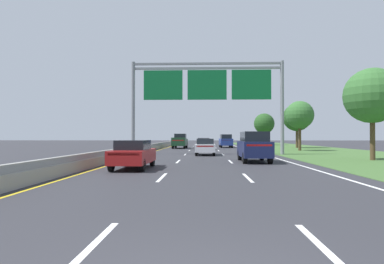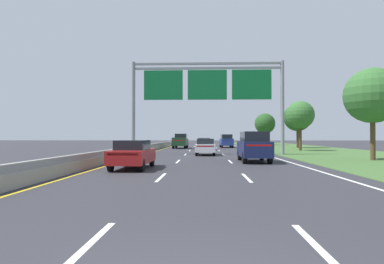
# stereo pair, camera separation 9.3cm
# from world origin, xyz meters

# --- Properties ---
(ground_plane) EXTENTS (220.00, 220.00, 0.00)m
(ground_plane) POSITION_xyz_m (0.00, 35.00, 0.00)
(ground_plane) COLOR #2B2B30
(lane_striping) EXTENTS (11.96, 106.00, 0.01)m
(lane_striping) POSITION_xyz_m (0.00, 34.54, 0.00)
(lane_striping) COLOR white
(lane_striping) RESTS_ON ground
(grass_verge_right) EXTENTS (14.00, 110.00, 0.02)m
(grass_verge_right) POSITION_xyz_m (13.95, 35.00, 0.01)
(grass_verge_right) COLOR #3D602D
(grass_verge_right) RESTS_ON ground
(median_barrier_concrete) EXTENTS (0.60, 110.00, 0.85)m
(median_barrier_concrete) POSITION_xyz_m (-6.60, 35.00, 0.35)
(median_barrier_concrete) COLOR gray
(median_barrier_concrete) RESTS_ON ground
(overhead_sign_gantry) EXTENTS (15.06, 0.42, 9.21)m
(overhead_sign_gantry) POSITION_xyz_m (0.30, 28.42, 6.51)
(overhead_sign_gantry) COLOR gray
(overhead_sign_gantry) RESTS_ON ground
(pickup_truck_darkgreen) EXTENTS (2.15, 5.45, 2.20)m
(pickup_truck_darkgreen) POSITION_xyz_m (-3.60, 45.43, 1.07)
(pickup_truck_darkgreen) COLOR #193D23
(pickup_truck_darkgreen) RESTS_ON ground
(car_navy_right_lane_suv) EXTENTS (1.92, 4.71, 2.11)m
(car_navy_right_lane_suv) POSITION_xyz_m (3.48, 19.33, 1.10)
(car_navy_right_lane_suv) COLOR #161E47
(car_navy_right_lane_suv) RESTS_ON ground
(car_black_centre_lane_sedan) EXTENTS (1.82, 4.40, 1.57)m
(car_black_centre_lane_sedan) POSITION_xyz_m (-0.04, 41.03, 0.82)
(car_black_centre_lane_sedan) COLOR black
(car_black_centre_lane_sedan) RESTS_ON ground
(car_white_centre_lane_sedan) EXTENTS (1.88, 4.43, 1.57)m
(car_white_centre_lane_sedan) POSITION_xyz_m (0.12, 27.57, 0.82)
(car_white_centre_lane_sedan) COLOR silver
(car_white_centre_lane_sedan) RESTS_ON ground
(car_red_left_lane_sedan) EXTENTS (1.86, 4.42, 1.57)m
(car_red_left_lane_sedan) POSITION_xyz_m (-3.92, 14.24, 0.82)
(car_red_left_lane_sedan) COLOR maroon
(car_red_left_lane_sedan) RESTS_ON ground
(car_blue_right_lane_suv) EXTENTS (2.02, 4.75, 2.11)m
(car_blue_right_lane_suv) POSITION_xyz_m (3.51, 48.81, 1.10)
(car_blue_right_lane_suv) COLOR navy
(car_blue_right_lane_suv) RESTS_ON ground
(roadside_tree_near) EXTENTS (4.11, 4.11, 6.88)m
(roadside_tree_near) POSITION_xyz_m (12.53, 21.07, 4.81)
(roadside_tree_near) COLOR #4C3823
(roadside_tree_near) RESTS_ON ground
(roadside_tree_mid) EXTENTS (3.49, 3.49, 6.22)m
(roadside_tree_mid) POSITION_xyz_m (11.98, 37.54, 4.45)
(roadside_tree_mid) COLOR #4C3823
(roadside_tree_mid) RESTS_ON ground
(roadside_tree_far) EXTENTS (4.28, 4.28, 6.89)m
(roadside_tree_far) POSITION_xyz_m (14.50, 47.65, 4.73)
(roadside_tree_far) COLOR #4C3823
(roadside_tree_far) RESTS_ON ground
(roadside_tree_distant) EXTENTS (4.28, 4.28, 6.64)m
(roadside_tree_distant) POSITION_xyz_m (12.69, 65.26, 4.48)
(roadside_tree_distant) COLOR #4C3823
(roadside_tree_distant) RESTS_ON ground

